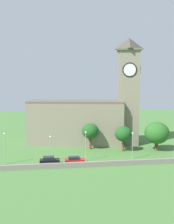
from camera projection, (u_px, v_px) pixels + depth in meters
ground_plane at (79, 149)px, 79.01m from camera, size 200.00×200.00×0.00m
church at (88, 115)px, 85.01m from camera, size 35.35×16.53×32.28m
quay_barrier at (88, 164)px, 62.21m from camera, size 46.65×0.70×1.22m
car_black at (49, 160)px, 64.25m from camera, size 4.64×2.31×1.85m
car_red at (75, 160)px, 64.91m from camera, size 4.79×2.12×1.65m
streetlamp_west_end at (5, 144)px, 63.75m from camera, size 0.44×0.44×7.54m
streetlamp_west_mid at (50, 144)px, 66.51m from camera, size 0.44×0.44×6.24m
streetlamp_central at (86, 142)px, 66.28m from camera, size 0.44×0.44×7.37m
streetlamp_east_mid at (132, 141)px, 67.79m from camera, size 0.44×0.44×6.87m
tree_by_tower at (123, 134)px, 75.68m from camera, size 4.76×4.76×7.06m
tree_riverside_west at (157, 133)px, 76.53m from camera, size 6.88×6.88×8.11m
tree_churchyard at (90, 131)px, 78.20m from camera, size 4.81×4.81×7.38m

